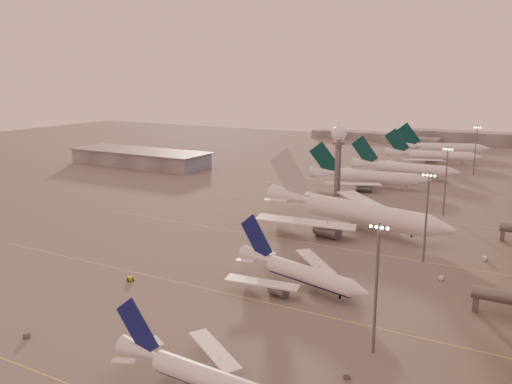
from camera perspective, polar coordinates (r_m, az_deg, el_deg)
The scene contains 24 objects.
ground at distance 133.31m, azimuth -12.73°, elevation -10.23°, with size 700.00×700.00×0.00m, color #5B5859.
taxiway_markings at distance 164.05m, azimuth 8.67°, elevation -5.71°, with size 180.00×185.25×0.02m.
hangar at distance 311.14m, azimuth -12.12°, elevation 3.56°, with size 82.00×27.00×8.50m.
radar_tower at distance 226.71m, azimuth 8.68°, elevation 4.74°, with size 6.40×6.40×31.10m.
mast_a at distance 101.05m, azimuth 12.56°, elevation -9.30°, with size 3.60×0.56×25.00m.
mast_b at distance 152.82m, azimuth 17.51°, elevation -2.15°, with size 3.60×0.56×25.00m.
mast_c at distance 206.63m, azimuth 19.35°, elevation 1.41°, with size 3.60×0.56×25.00m.
mast_d at distance 294.99m, azimuth 22.10°, elevation 4.30°, with size 3.60×0.56×25.00m.
distant_horizon at distance 426.05m, azimuth 18.17°, elevation 5.48°, with size 165.00×37.50×9.00m.
narrowbody_near at distance 92.66m, azimuth -6.31°, elevation -18.81°, with size 33.94×27.06×13.26m.
narrowbody_mid at distance 132.18m, azimuth 4.66°, elevation -8.70°, with size 38.57×30.39×15.38m.
widebody_white at distance 182.09m, azimuth 10.20°, elevation -2.53°, with size 69.89×55.39×24.95m.
greentail_a at distance 250.23m, azimuth 11.85°, elevation 1.28°, with size 54.67×43.81×19.98m.
greentail_b at distance 277.76m, azimuth 15.32°, elevation 2.18°, with size 54.25×43.82×19.71m.
greentail_c at distance 326.75m, azimuth 18.12°, elevation 3.48°, with size 53.62×42.94×19.63m.
greentail_d at distance 360.77m, azimuth 19.08°, elevation 4.23°, with size 54.36×43.19×20.50m.
gsv_truck_a at distance 117.68m, azimuth -22.89°, elevation -13.55°, with size 5.30×2.85×2.03m.
gsv_catering_a at distance 97.27m, azimuth 9.63°, elevation -17.83°, with size 5.03×3.59×3.78m.
gsv_tug_mid at distance 139.89m, azimuth -13.10°, elevation -8.92°, with size 4.02×3.89×1.00m.
gsv_truck_b at distance 144.13m, azimuth 19.10°, elevation -8.40°, with size 5.57×2.71×2.16m.
gsv_truck_c at distance 186.96m, azimuth -0.50°, elevation -2.95°, with size 5.54×4.84×2.20m.
gsv_catering_b at distance 162.61m, azimuth 23.04°, elevation -5.92°, with size 5.76×3.13×4.52m.
gsv_tug_far at distance 205.43m, azimuth 10.45°, elevation -1.91°, with size 2.68×4.04×1.09m.
gsv_truck_d at distance 252.49m, azimuth 1.40°, elevation 1.06°, with size 3.23×5.10×1.94m.
Camera 1 is at (83.83, -90.49, 50.56)m, focal length 38.00 mm.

